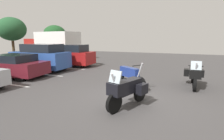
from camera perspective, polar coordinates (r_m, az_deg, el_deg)
ground at (r=7.04m, az=5.17°, el=-9.80°), size 44.00×44.00×0.10m
motorcycle_touring at (r=6.04m, az=4.90°, el=-6.24°), size 2.07×1.15×1.39m
motorcycle_second at (r=8.54m, az=5.72°, el=-1.76°), size 1.42×1.91×1.31m
motorcycle_third at (r=9.36m, az=25.23°, el=-1.23°), size 2.33×0.93×1.37m
car_maroon at (r=12.39m, az=-29.67°, el=1.21°), size 2.20×4.34×1.38m
car_blue at (r=13.90m, az=-22.20°, el=3.85°), size 1.81×4.25×1.94m
car_red at (r=15.58m, az=-14.53°, el=4.73°), size 1.78×4.84×1.82m
box_truck at (r=20.85m, az=-18.64°, el=7.71°), size 3.22×6.65×3.01m
tree_rear at (r=29.40m, az=-18.17°, el=11.09°), size 3.42×3.42×4.32m
tree_center_right at (r=28.83m, az=-29.93°, el=11.49°), size 3.88×3.88×5.21m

